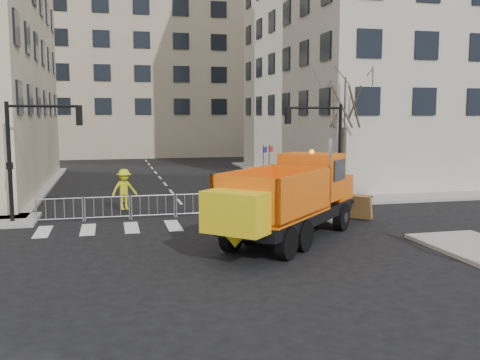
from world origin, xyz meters
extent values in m
plane|color=black|center=(0.00, 0.00, 0.00)|extent=(120.00, 120.00, 0.00)
cube|color=gray|center=(0.00, 8.50, 0.07)|extent=(64.00, 5.00, 0.15)
cube|color=tan|center=(0.00, 52.00, 12.00)|extent=(30.00, 18.00, 24.00)
cylinder|color=black|center=(-8.00, 7.50, 2.70)|extent=(0.18, 0.18, 5.40)
cylinder|color=black|center=(8.50, 9.50, 2.70)|extent=(0.18, 0.18, 5.40)
cube|color=black|center=(3.01, 1.67, 0.98)|extent=(6.84, 6.97, 0.46)
cylinder|color=black|center=(4.09, 4.35, 0.57)|extent=(1.04, 1.06, 1.13)
cylinder|color=black|center=(5.64, 2.85, 0.57)|extent=(1.04, 1.06, 1.13)
cylinder|color=black|center=(1.30, 1.46, 0.57)|extent=(1.04, 1.06, 1.13)
cylinder|color=black|center=(2.86, -0.04, 0.57)|extent=(1.04, 1.06, 1.13)
cylinder|color=black|center=(0.37, 0.50, 0.57)|extent=(1.04, 1.06, 1.13)
cylinder|color=black|center=(1.93, -1.00, 0.57)|extent=(1.04, 1.06, 1.13)
cube|color=#E55B0C|center=(5.29, 4.04, 1.70)|extent=(2.70, 2.68, 1.03)
cube|color=#E55B0C|center=(4.36, 3.08, 2.31)|extent=(2.84, 2.83, 1.85)
cylinder|color=silver|center=(4.60, 1.77, 2.67)|extent=(0.14, 0.14, 2.47)
cube|color=#E55B0C|center=(2.01, 0.64, 2.06)|extent=(4.99, 5.04, 1.70)
cube|color=yellow|center=(0.08, -1.36, 1.75)|extent=(2.19, 2.17, 1.34)
cube|color=brown|center=(6.51, 5.30, 0.67)|extent=(2.78, 2.71, 1.16)
imported|color=black|center=(6.89, 5.47, 0.90)|extent=(0.69, 0.48, 1.81)
imported|color=black|center=(7.00, 6.65, 0.83)|extent=(0.92, 0.78, 1.66)
imported|color=black|center=(7.00, 6.60, 0.89)|extent=(0.95, 1.10, 1.77)
imported|color=yellow|center=(-3.07, 9.31, 1.16)|extent=(1.48, 1.13, 2.02)
cube|color=#AD220D|center=(7.39, 7.11, 0.70)|extent=(0.53, 0.49, 1.10)
camera|label=1|loc=(-3.70, -17.53, 4.79)|focal=40.00mm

